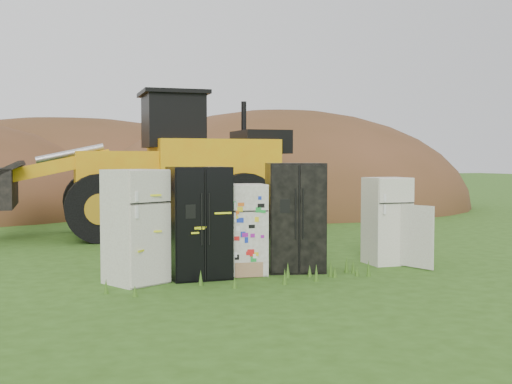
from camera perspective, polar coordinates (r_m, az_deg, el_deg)
ground at (r=11.59m, az=1.80°, el=-7.11°), size 120.00×120.00×0.00m
fridge_leftmost at (r=10.62m, az=-10.68°, el=-3.03°), size 1.06×1.05×1.86m
fridge_black_side at (r=10.93m, az=-5.09°, el=-2.72°), size 1.04×0.85×1.89m
fridge_sticker at (r=11.25m, az=-1.02°, el=-3.34°), size 0.81×0.77×1.59m
fridge_dark_mid at (r=11.59m, az=3.50°, el=-2.24°), size 1.20×1.08×1.95m
fridge_open_door at (r=12.62m, az=11.55°, el=-2.52°), size 0.82×0.77×1.67m
wheel_loader at (r=17.25m, az=-10.51°, el=2.54°), size 8.19×4.02×3.82m
dirt_mound_right at (r=25.86m, az=2.57°, el=-1.51°), size 16.10×11.81×7.95m
dirt_mound_back at (r=28.95m, az=-16.15°, el=-1.15°), size 20.10×13.40×7.59m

